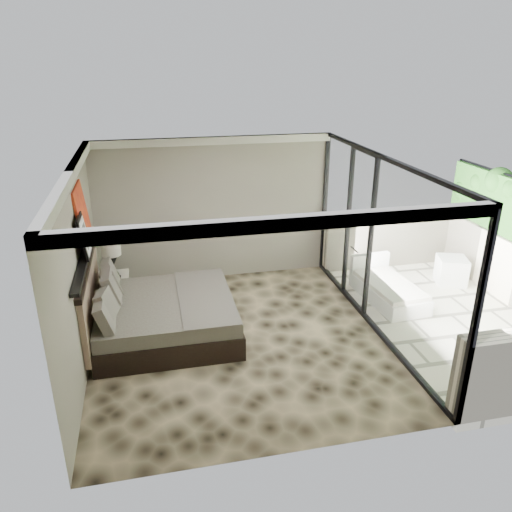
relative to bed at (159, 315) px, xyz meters
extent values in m
plane|color=black|center=(1.20, -0.43, -0.36)|extent=(5.00, 5.00, 0.00)
cube|color=silver|center=(1.20, -0.43, 2.43)|extent=(4.50, 5.00, 0.02)
cube|color=gray|center=(1.20, 2.06, 1.04)|extent=(4.50, 0.02, 2.80)
cube|color=gray|center=(-1.04, -0.43, 1.04)|extent=(0.02, 5.00, 2.80)
cube|color=white|center=(3.45, -0.43, 1.04)|extent=(0.08, 5.00, 2.80)
cube|color=beige|center=(4.95, -0.43, -0.42)|extent=(3.00, 5.00, 0.12)
cube|color=black|center=(-0.98, -0.33, 1.14)|extent=(0.12, 2.20, 0.05)
cube|color=black|center=(0.12, 0.00, -0.18)|extent=(2.17, 2.06, 0.37)
cube|color=#524C45|center=(0.12, 0.00, 0.12)|extent=(2.11, 2.00, 0.23)
cube|color=#524E47|center=(0.73, 0.00, 0.24)|extent=(0.83, 2.04, 0.03)
cube|color=#876B56|center=(-1.00, 0.00, 0.36)|extent=(0.08, 2.16, 1.03)
cube|color=black|center=(-0.76, 1.33, -0.08)|extent=(0.68, 0.68, 0.57)
cone|color=black|center=(-0.73, 1.38, 0.24)|extent=(0.19, 0.19, 0.17)
cone|color=black|center=(-0.73, 1.38, 0.42)|extent=(0.19, 0.19, 0.17)
cylinder|color=beige|center=(-0.73, 1.38, 0.66)|extent=(0.34, 0.34, 0.23)
cube|color=#C74411|center=(-0.99, 0.32, 1.61)|extent=(0.13, 0.90, 0.90)
cube|color=black|center=(-0.94, -0.19, 1.46)|extent=(0.11, 0.50, 0.60)
cube|color=silver|center=(5.65, 0.74, -0.10)|extent=(0.67, 0.67, 0.53)
cube|color=white|center=(4.14, 0.34, -0.22)|extent=(0.92, 1.64, 0.28)
cube|color=beige|center=(4.14, 0.34, -0.05)|extent=(0.87, 1.54, 0.08)
cube|color=white|center=(4.07, 1.08, 0.09)|extent=(0.80, 0.18, 0.35)
camera|label=1|loc=(0.00, -7.14, 3.84)|focal=35.00mm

